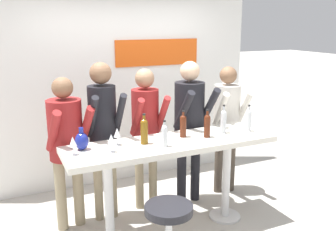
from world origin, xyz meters
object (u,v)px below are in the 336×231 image
(tasting_table, at_px, (172,156))
(person_center, at_px, (190,117))
(wine_bottle_4, at_px, (165,135))
(wine_bottle_5, at_px, (223,120))
(bar_stool, at_px, (169,229))
(person_center_left, at_px, (146,123))
(wine_glass_2, at_px, (111,140))
(person_far_left, at_px, (66,138))
(wine_bottle_2, at_px, (144,130))
(person_left, at_px, (103,123))
(wine_glass_1, at_px, (117,133))
(wine_bottle_1, at_px, (249,119))
(person_center_right, at_px, (227,116))
(wine_bottle_0, at_px, (183,125))
(wine_glass_0, at_px, (73,142))
(wine_bottle_3, at_px, (207,125))
(decorative_vase, at_px, (82,141))

(tasting_table, distance_m, person_center, 0.76)
(wine_bottle_4, relative_size, wine_bottle_5, 0.83)
(bar_stool, height_order, person_center_left, person_center_left)
(tasting_table, relative_size, wine_glass_2, 12.48)
(person_far_left, distance_m, wine_bottle_2, 0.85)
(tasting_table, relative_size, person_center_left, 1.30)
(person_left, distance_m, wine_glass_1, 0.44)
(wine_bottle_2, bearing_deg, wine_bottle_1, -3.29)
(person_center_left, bearing_deg, person_center_right, 0.24)
(tasting_table, bearing_deg, wine_bottle_5, 2.25)
(person_far_left, bearing_deg, wine_glass_1, -54.34)
(wine_bottle_1, relative_size, wine_bottle_5, 0.94)
(wine_glass_1, bearing_deg, wine_glass_2, -122.48)
(wine_bottle_5, bearing_deg, wine_bottle_0, 172.84)
(tasting_table, xyz_separation_m, wine_bottle_5, (0.64, 0.02, 0.30))
(tasting_table, distance_m, wine_bottle_2, 0.42)
(person_center, distance_m, wine_bottle_5, 0.53)
(person_center_right, height_order, wine_glass_0, person_center_right)
(tasting_table, relative_size, wine_glass_1, 12.48)
(wine_bottle_5, bearing_deg, wine_glass_0, -179.48)
(wine_bottle_0, xyz_separation_m, wine_glass_2, (-0.83, -0.15, -0.01))
(person_left, bearing_deg, wine_bottle_5, -23.04)
(person_center, relative_size, wine_bottle_3, 5.85)
(person_far_left, bearing_deg, wine_glass_2, -71.79)
(person_far_left, relative_size, wine_bottle_0, 5.75)
(wine_bottle_4, relative_size, wine_glass_1, 1.50)
(person_far_left, bearing_deg, bar_stool, -71.12)
(wine_bottle_0, xyz_separation_m, wine_bottle_4, (-0.31, -0.20, -0.01))
(person_far_left, bearing_deg, wine_bottle_1, -26.01)
(decorative_vase, bearing_deg, person_far_left, 100.71)
(wine_glass_1, bearing_deg, wine_bottle_2, -14.96)
(wine_bottle_1, bearing_deg, tasting_table, 178.28)
(wine_bottle_1, bearing_deg, wine_bottle_4, -175.05)
(bar_stool, relative_size, wine_glass_1, 3.81)
(person_center_left, bearing_deg, decorative_vase, -147.92)
(bar_stool, relative_size, person_far_left, 0.40)
(person_center_right, bearing_deg, wine_bottle_1, -92.80)
(person_left, height_order, wine_glass_2, person_left)
(wine_bottle_5, bearing_deg, person_center_left, 138.88)
(wine_bottle_1, xyz_separation_m, wine_bottle_4, (-1.07, -0.09, -0.01))
(tasting_table, distance_m, wine_bottle_0, 0.35)
(wine_bottle_1, relative_size, wine_glass_2, 1.70)
(person_center_left, bearing_deg, wine_bottle_4, -95.20)
(wine_bottle_5, bearing_deg, person_center_right, 53.00)
(person_center_left, bearing_deg, wine_bottle_3, -53.96)
(person_center_right, relative_size, wine_bottle_2, 5.36)
(person_center_left, bearing_deg, person_far_left, -173.01)
(person_far_left, relative_size, decorative_vase, 7.59)
(tasting_table, xyz_separation_m, wine_bottle_3, (0.40, -0.03, 0.30))
(person_center_left, bearing_deg, wine_glass_0, -145.56)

